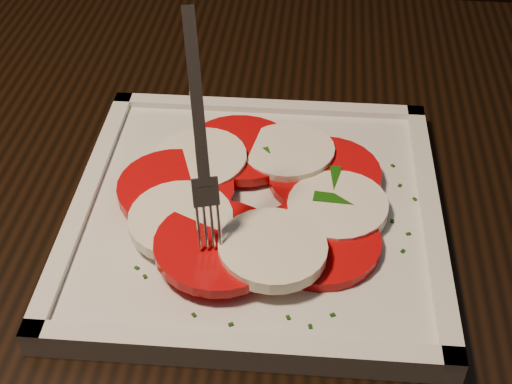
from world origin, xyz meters
TOP-DOWN VIEW (x-y plane):
  - table at (0.06, -0.07)m, footprint 1.23×0.84m
  - plate at (0.09, -0.08)m, footprint 0.29×0.29m
  - caprese_salad at (0.09, -0.08)m, footprint 0.24×0.23m
  - fork at (0.05, -0.11)m, footprint 0.04×0.07m

SIDE VIEW (x-z plane):
  - table at x=0.06m, z-range 0.28..1.03m
  - plate at x=0.09m, z-range 0.75..0.76m
  - caprese_salad at x=0.09m, z-range 0.76..0.79m
  - fork at x=0.05m, z-range 0.79..0.94m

